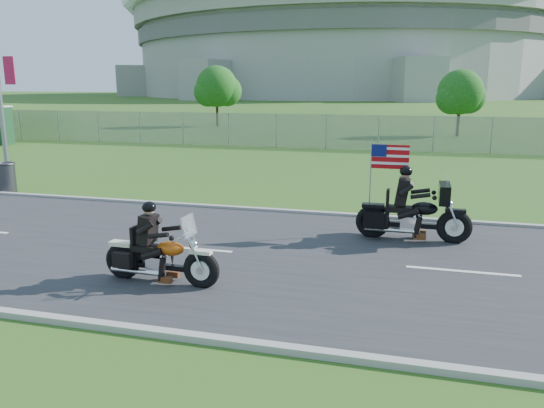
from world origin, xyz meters
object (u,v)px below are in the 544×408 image
(porta_toilet_a, at_px, (0,126))
(motorcycle_follow, at_px, (413,216))
(motorcycle_lead, at_px, (159,258))
(trash_can, at_px, (7,178))

(porta_toilet_a, height_order, motorcycle_follow, porta_toilet_a)
(motorcycle_lead, xyz_separation_m, trash_can, (-9.06, 6.51, 0.01))
(motorcycle_lead, distance_m, trash_can, 11.15)
(motorcycle_follow, bearing_deg, porta_toilet_a, 149.47)
(porta_toilet_a, xyz_separation_m, motorcycle_lead, (20.37, -19.07, -0.64))
(porta_toilet_a, height_order, motorcycle_lead, porta_toilet_a)
(porta_toilet_a, bearing_deg, motorcycle_lead, -43.11)
(motorcycle_follow, height_order, trash_can, motorcycle_follow)
(motorcycle_follow, xyz_separation_m, trash_can, (-13.69, 2.38, -0.11))
(porta_toilet_a, bearing_deg, trash_can, -48.01)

